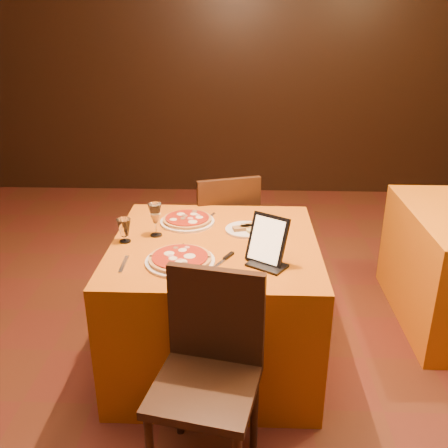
{
  "coord_description": "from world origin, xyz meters",
  "views": [
    {
      "loc": [
        0.01,
        -2.01,
        1.87
      ],
      "look_at": [
        -0.08,
        0.4,
        0.86
      ],
      "focal_mm": 40.0,
      "sensor_mm": 36.0,
      "label": 1
    }
  ],
  "objects_px": {
    "water_glass": "(124,231)",
    "chair_main_near": "(204,388)",
    "tablet": "(267,239)",
    "wine_glass": "(155,220)",
    "pizza_far": "(187,220)",
    "chair_side_far": "(447,213)",
    "chair_main_far": "(221,233)",
    "pizza_near": "(180,260)",
    "main_table": "(215,301)"
  },
  "relations": [
    {
      "from": "chair_main_far",
      "to": "chair_side_far",
      "type": "distance_m",
      "value": 1.8
    },
    {
      "from": "main_table",
      "to": "water_glass",
      "type": "height_order",
      "value": "water_glass"
    },
    {
      "from": "pizza_far",
      "to": "tablet",
      "type": "relative_size",
      "value": 1.3
    },
    {
      "from": "water_glass",
      "to": "chair_main_near",
      "type": "bearing_deg",
      "value": -58.44
    },
    {
      "from": "water_glass",
      "to": "tablet",
      "type": "relative_size",
      "value": 0.53
    },
    {
      "from": "main_table",
      "to": "wine_glass",
      "type": "bearing_deg",
      "value": 168.89
    },
    {
      "from": "main_table",
      "to": "pizza_near",
      "type": "height_order",
      "value": "pizza_near"
    },
    {
      "from": "chair_main_near",
      "to": "pizza_near",
      "type": "xyz_separation_m",
      "value": [
        -0.16,
        0.55,
        0.31
      ]
    },
    {
      "from": "chair_main_far",
      "to": "chair_side_far",
      "type": "bearing_deg",
      "value": 177.04
    },
    {
      "from": "tablet",
      "to": "chair_main_near",
      "type": "bearing_deg",
      "value": -81.66
    },
    {
      "from": "chair_main_far",
      "to": "main_table",
      "type": "bearing_deg",
      "value": 72.18
    },
    {
      "from": "chair_side_far",
      "to": "wine_glass",
      "type": "relative_size",
      "value": 4.79
    },
    {
      "from": "pizza_near",
      "to": "pizza_far",
      "type": "height_order",
      "value": "same"
    },
    {
      "from": "main_table",
      "to": "chair_main_near",
      "type": "relative_size",
      "value": 1.21
    },
    {
      "from": "chair_main_far",
      "to": "tablet",
      "type": "height_order",
      "value": "tablet"
    },
    {
      "from": "pizza_near",
      "to": "tablet",
      "type": "bearing_deg",
      "value": 3.56
    },
    {
      "from": "main_table",
      "to": "tablet",
      "type": "bearing_deg",
      "value": -40.66
    },
    {
      "from": "water_glass",
      "to": "main_table",
      "type": "bearing_deg",
      "value": 2.81
    },
    {
      "from": "main_table",
      "to": "pizza_near",
      "type": "bearing_deg",
      "value": -121.35
    },
    {
      "from": "main_table",
      "to": "pizza_near",
      "type": "relative_size",
      "value": 3.2
    },
    {
      "from": "chair_side_far",
      "to": "tablet",
      "type": "height_order",
      "value": "tablet"
    },
    {
      "from": "pizza_far",
      "to": "tablet",
      "type": "xyz_separation_m",
      "value": [
        0.44,
        -0.48,
        0.1
      ]
    },
    {
      "from": "chair_main_far",
      "to": "wine_glass",
      "type": "bearing_deg",
      "value": 47.86
    },
    {
      "from": "main_table",
      "to": "chair_main_far",
      "type": "height_order",
      "value": "chair_main_far"
    },
    {
      "from": "pizza_far",
      "to": "water_glass",
      "type": "xyz_separation_m",
      "value": [
        -0.31,
        -0.28,
        0.05
      ]
    },
    {
      "from": "chair_main_near",
      "to": "water_glass",
      "type": "distance_m",
      "value": 0.99
    },
    {
      "from": "pizza_near",
      "to": "tablet",
      "type": "distance_m",
      "value": 0.44
    },
    {
      "from": "main_table",
      "to": "pizza_near",
      "type": "xyz_separation_m",
      "value": [
        -0.16,
        -0.26,
        0.39
      ]
    },
    {
      "from": "chair_main_near",
      "to": "chair_side_far",
      "type": "bearing_deg",
      "value": 61.56
    },
    {
      "from": "main_table",
      "to": "tablet",
      "type": "height_order",
      "value": "tablet"
    },
    {
      "from": "water_glass",
      "to": "pizza_far",
      "type": "bearing_deg",
      "value": 42.17
    },
    {
      "from": "main_table",
      "to": "wine_glass",
      "type": "relative_size",
      "value": 5.79
    },
    {
      "from": "chair_side_far",
      "to": "pizza_near",
      "type": "relative_size",
      "value": 2.65
    },
    {
      "from": "pizza_far",
      "to": "water_glass",
      "type": "distance_m",
      "value": 0.41
    },
    {
      "from": "chair_side_far",
      "to": "chair_main_far",
      "type": "bearing_deg",
      "value": -9.21
    },
    {
      "from": "pizza_far",
      "to": "wine_glass",
      "type": "bearing_deg",
      "value": -128.79
    },
    {
      "from": "pizza_near",
      "to": "tablet",
      "type": "height_order",
      "value": "tablet"
    },
    {
      "from": "chair_side_far",
      "to": "chair_main_near",
      "type": "bearing_deg",
      "value": 25.67
    },
    {
      "from": "water_glass",
      "to": "wine_glass",
      "type": "bearing_deg",
      "value": 29.74
    },
    {
      "from": "chair_main_near",
      "to": "pizza_far",
      "type": "height_order",
      "value": "chair_main_near"
    },
    {
      "from": "chair_main_far",
      "to": "chair_side_far",
      "type": "relative_size",
      "value": 1.0
    },
    {
      "from": "pizza_far",
      "to": "chair_main_near",
      "type": "bearing_deg",
      "value": -80.6
    },
    {
      "from": "chair_main_far",
      "to": "pizza_far",
      "type": "bearing_deg",
      "value": 54.04
    },
    {
      "from": "wine_glass",
      "to": "chair_main_near",
      "type": "bearing_deg",
      "value": -69.4
    },
    {
      "from": "chair_side_far",
      "to": "pizza_far",
      "type": "distance_m",
      "value": 2.18
    },
    {
      "from": "wine_glass",
      "to": "tablet",
      "type": "distance_m",
      "value": 0.66
    },
    {
      "from": "main_table",
      "to": "pizza_far",
      "type": "bearing_deg",
      "value": 124.71
    },
    {
      "from": "water_glass",
      "to": "chair_side_far",
      "type": "bearing_deg",
      "value": 29.83
    },
    {
      "from": "water_glass",
      "to": "chair_main_far",
      "type": "bearing_deg",
      "value": 59.36
    },
    {
      "from": "tablet",
      "to": "water_glass",
      "type": "bearing_deg",
      "value": -162.12
    }
  ]
}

